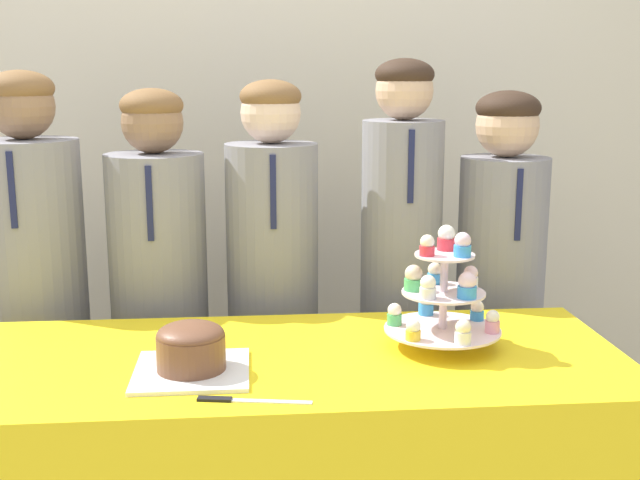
% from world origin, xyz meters
% --- Properties ---
extents(wall_back, '(9.00, 0.06, 2.70)m').
position_xyz_m(wall_back, '(0.00, 1.65, 1.35)').
color(wall_back, beige).
rests_on(wall_back, ground_plane).
extents(round_cake, '(0.27, 0.27, 0.12)m').
position_xyz_m(round_cake, '(-0.19, 0.25, 0.84)').
color(round_cake, white).
rests_on(round_cake, table).
extents(cake_knife, '(0.25, 0.06, 0.01)m').
position_xyz_m(cake_knife, '(-0.09, 0.08, 0.78)').
color(cake_knife, silver).
rests_on(cake_knife, table).
extents(cupcake_stand, '(0.30, 0.30, 0.31)m').
position_xyz_m(cupcake_stand, '(0.43, 0.38, 0.92)').
color(cupcake_stand, silver).
rests_on(cupcake_stand, table).
extents(student_0, '(0.32, 0.32, 1.48)m').
position_xyz_m(student_0, '(-0.72, 0.94, 0.70)').
color(student_0, gray).
rests_on(student_0, ground_plane).
extents(student_1, '(0.30, 0.31, 1.42)m').
position_xyz_m(student_1, '(-0.34, 0.94, 0.67)').
color(student_1, gray).
rests_on(student_1, ground_plane).
extents(student_2, '(0.29, 0.29, 1.45)m').
position_xyz_m(student_2, '(0.02, 0.94, 0.69)').
color(student_2, gray).
rests_on(student_2, ground_plane).
extents(student_3, '(0.26, 0.26, 1.51)m').
position_xyz_m(student_3, '(0.43, 0.94, 0.73)').
color(student_3, gray).
rests_on(student_3, ground_plane).
extents(student_4, '(0.28, 0.29, 1.41)m').
position_xyz_m(student_4, '(0.76, 0.94, 0.68)').
color(student_4, gray).
rests_on(student_4, ground_plane).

